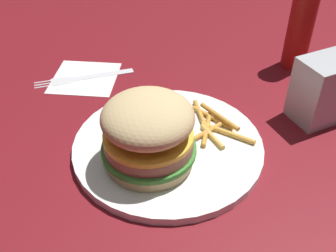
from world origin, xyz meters
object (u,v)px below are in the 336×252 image
object	(u,v)px
plate	(168,146)
sandwich	(148,132)
fries_pile	(213,125)
napkin_dispenser	(326,89)
ketchup_bottle	(301,27)
napkin	(85,78)
fork	(84,77)

from	to	relation	value
plate	sandwich	xyz separation A→B (m)	(-0.03, -0.03, 0.05)
plate	fries_pile	bearing A→B (deg)	24.08
napkin_dispenser	ketchup_bottle	xyz separation A→B (m)	(0.01, 0.15, 0.03)
fries_pile	napkin	world-z (taller)	fries_pile
fries_pile	napkin_dispenser	world-z (taller)	napkin_dispenser
napkin	fork	xyz separation A→B (m)	(-0.00, -0.00, 0.00)
fries_pile	ketchup_bottle	world-z (taller)	ketchup_bottle
sandwich	fries_pile	size ratio (longest dim) A/B	1.10
fries_pile	napkin	bearing A→B (deg)	140.68
napkin	sandwich	bearing A→B (deg)	-64.42
napkin_dispenser	plate	bearing A→B (deg)	-6.97
napkin_dispenser	ketchup_bottle	distance (m)	0.15
sandwich	napkin	size ratio (longest dim) A/B	1.12
fries_pile	ketchup_bottle	size ratio (longest dim) A/B	0.74
fork	ketchup_bottle	distance (m)	0.39
napkin	ketchup_bottle	distance (m)	0.39
napkin_dispenser	ketchup_bottle	bearing A→B (deg)	-114.14
sandwich	ketchup_bottle	size ratio (longest dim) A/B	0.81
fries_pile	plate	bearing A→B (deg)	-155.92
sandwich	fork	xyz separation A→B (m)	(-0.11, 0.23, -0.06)
ketchup_bottle	fork	bearing A→B (deg)	-176.49
plate	napkin_dispenser	xyz separation A→B (m)	(0.24, 0.06, 0.04)
fries_pile	fork	xyz separation A→B (m)	(-0.20, 0.16, -0.01)
fries_pile	napkin_dispenser	bearing A→B (deg)	11.60
plate	sandwich	world-z (taller)	sandwich
sandwich	napkin_dispenser	world-z (taller)	sandwich
napkin	fork	size ratio (longest dim) A/B	0.64
napkin	napkin_dispenser	world-z (taller)	napkin_dispenser
plate	napkin	size ratio (longest dim) A/B	2.39
fries_pile	ketchup_bottle	xyz separation A→B (m)	(0.18, 0.19, 0.06)
fork	napkin_dispenser	size ratio (longest dim) A/B	1.75
plate	napkin	distance (m)	0.24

